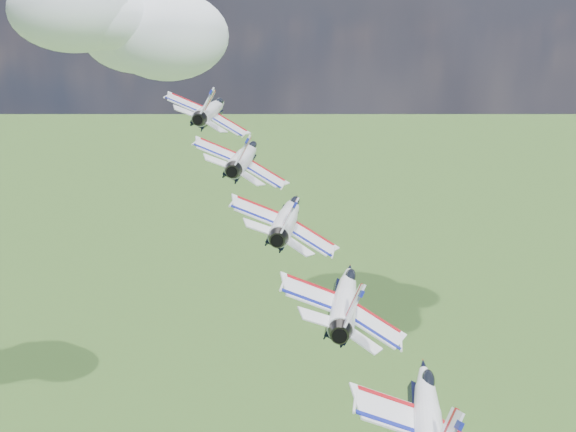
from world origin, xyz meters
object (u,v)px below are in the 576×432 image
at_px(jet_1, 245,156).
at_px(jet_3, 346,296).
at_px(jet_2, 288,216).
at_px(jet_0, 212,110).
at_px(jet_4, 427,410).

bearing_deg(jet_1, jet_3, -62.34).
distance_m(jet_1, jet_3, 27.12).
xyz_separation_m(jet_1, jet_2, (9.37, -9.31, -3.08)).
bearing_deg(jet_3, jet_0, 117.66).
distance_m(jet_2, jet_3, 13.56).
height_order(jet_0, jet_3, jet_0).
height_order(jet_0, jet_2, jet_0).
height_order(jet_3, jet_4, jet_3).
relative_size(jet_2, jet_3, 1.00).
height_order(jet_0, jet_1, jet_0).
bearing_deg(jet_1, jet_0, 117.66).
distance_m(jet_0, jet_4, 54.23).
distance_m(jet_2, jet_4, 27.12).
bearing_deg(jet_4, jet_3, 117.66).
xyz_separation_m(jet_3, jet_4, (9.37, -9.31, -3.08)).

